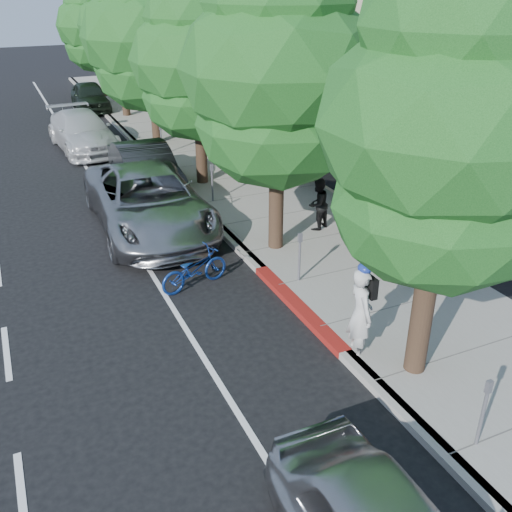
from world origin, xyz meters
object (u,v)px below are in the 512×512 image
dark_suv_far (90,96)px  pedestrian (318,204)px  street_tree_0 (450,130)px  street_tree_2 (197,62)px  silver_suv (148,201)px  dark_sedan (146,169)px  street_tree_3 (149,38)px  street_tree_4 (118,27)px  white_pickup (83,132)px  street_tree_5 (97,27)px  cyclist (360,314)px  bicycle (194,269)px  street_tree_1 (278,72)px

dark_suv_far → pedestrian: 20.36m
street_tree_0 → street_tree_2: (-0.00, 12.00, -0.42)m
silver_suv → dark_sedan: (0.78, 3.29, -0.09)m
street_tree_3 → street_tree_4: bearing=90.0°
street_tree_3 → dark_suv_far: bearing=99.1°
street_tree_4 → dark_sedan: size_ratio=1.45×
street_tree_0 → street_tree_2: bearing=90.0°
dark_suv_far → dark_sedan: bearing=-90.3°
street_tree_4 → white_pickup: street_tree_4 is taller
street_tree_0 → silver_suv: street_tree_0 is taller
street_tree_4 → dark_suv_far: bearing=117.2°
street_tree_5 → street_tree_3: bearing=-90.0°
street_tree_2 → street_tree_3: street_tree_3 is taller
dark_suv_far → pedestrian: bearing=-79.4°
street_tree_5 → cyclist: street_tree_5 is taller
street_tree_5 → dark_sedan: (-1.99, -17.79, -3.32)m
street_tree_4 → pedestrian: bearing=-84.6°
cyclist → dark_suv_far: size_ratio=0.44×
street_tree_2 → street_tree_4: size_ratio=0.98×
silver_suv → bicycle: bearing=-87.5°
street_tree_1 → street_tree_3: size_ratio=1.02×
cyclist → street_tree_2: bearing=6.8°
street_tree_4 → street_tree_5: (-0.00, 6.00, -0.41)m
street_tree_4 → street_tree_5: 6.01m
street_tree_3 → bicycle: street_tree_3 is taller
street_tree_3 → street_tree_4: size_ratio=1.06×
street_tree_0 → white_pickup: (-3.10, 18.68, -3.94)m
cyclist → dark_sedan: bearing=16.9°
street_tree_5 → pedestrian: (1.65, -23.41, -3.22)m
street_tree_3 → dark_sedan: size_ratio=1.55×
street_tree_4 → street_tree_0: bearing=-90.0°
dark_suv_far → pedestrian: size_ratio=2.92×
street_tree_5 → pedestrian: size_ratio=4.46×
street_tree_4 → street_tree_2: bearing=-90.0°
street_tree_5 → street_tree_2: bearing=-90.0°
bicycle → silver_suv: size_ratio=0.28×
street_tree_1 → street_tree_2: street_tree_1 is taller
street_tree_0 → pedestrian: 7.79m
bicycle → pedestrian: bearing=-84.6°
street_tree_1 → street_tree_2: 6.02m
street_tree_5 → silver_suv: size_ratio=1.06×
white_pickup → street_tree_1: bearing=-80.8°
street_tree_1 → dark_suv_far: (-1.40, 20.72, -4.03)m
cyclist → dark_suv_far: 25.77m
pedestrian → street_tree_4: bearing=-109.2°
dark_sedan → pedestrian: size_ratio=3.22×
street_tree_3 → dark_suv_far: 9.60m
street_tree_0 → silver_suv: size_ratio=1.16×
silver_suv → dark_sedan: silver_suv is taller
street_tree_4 → street_tree_5: bearing=90.0°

